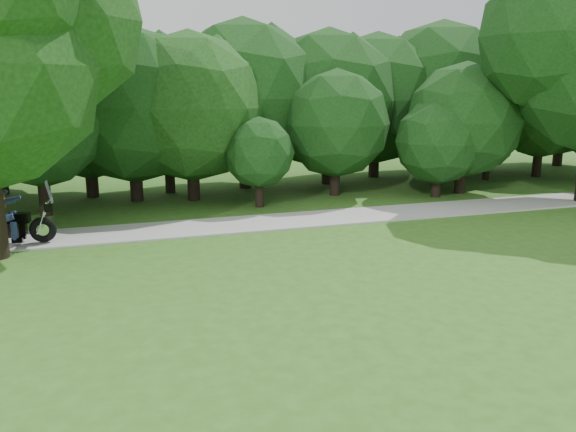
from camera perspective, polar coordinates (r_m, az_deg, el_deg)
ground at (r=13.05m, az=18.50°, el=-7.94°), size 100.00×100.00×0.00m
walkway at (r=19.74m, az=4.81°, el=-0.12°), size 60.00×2.20×0.06m
tree_line at (r=25.65m, az=0.81°, el=11.24°), size 40.22×12.10×7.74m
touring_motorcycle at (r=18.01m, az=-26.83°, el=-0.49°), size 2.46×0.88×1.88m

